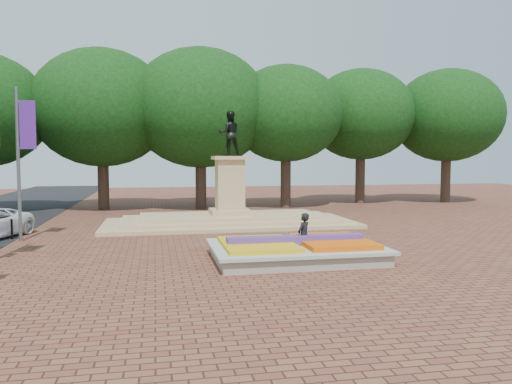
# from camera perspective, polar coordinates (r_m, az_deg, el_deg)

# --- Properties ---
(ground) EXTENTS (90.00, 90.00, 0.00)m
(ground) POSITION_cam_1_polar(r_m,az_deg,el_deg) (20.59, 0.30, -6.73)
(ground) COLOR brown
(ground) RESTS_ON ground
(flower_bed) EXTENTS (6.30, 4.30, 0.91)m
(flower_bed) POSITION_cam_1_polar(r_m,az_deg,el_deg) (18.86, 4.63, -6.58)
(flower_bed) COLOR gray
(flower_bed) RESTS_ON ground
(monument) EXTENTS (14.00, 6.00, 6.40)m
(monument) POSITION_cam_1_polar(r_m,az_deg,el_deg) (28.26, -3.01, -2.00)
(monument) COLOR tan
(monument) RESTS_ON ground
(tree_row_back) EXTENTS (44.80, 8.80, 10.43)m
(tree_row_back) POSITION_cam_1_polar(r_m,az_deg,el_deg) (38.46, -1.78, 8.23)
(tree_row_back) COLOR #35241D
(tree_row_back) RESTS_ON ground
(pedestrian) EXTENTS (0.75, 0.74, 1.74)m
(pedestrian) POSITION_cam_1_polar(r_m,az_deg,el_deg) (18.96, 5.47, -5.02)
(pedestrian) COLOR black
(pedestrian) RESTS_ON ground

